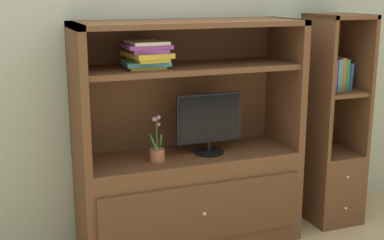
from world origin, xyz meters
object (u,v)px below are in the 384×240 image
media_console (189,175)px  tv_monitor (209,122)px  potted_plant (157,152)px  upright_book_row (334,75)px  bookshelf_tall (330,151)px  magazine_stack (146,54)px

media_console → tv_monitor: media_console is taller
potted_plant → upright_book_row: (1.40, 0.07, 0.42)m
potted_plant → bookshelf_tall: 1.43m
tv_monitor → magazine_stack: size_ratio=1.31×
media_console → bookshelf_tall: bookshelf_tall is taller
media_console → magazine_stack: (-0.29, -0.01, 0.85)m
tv_monitor → bookshelf_tall: 1.09m
tv_monitor → potted_plant: bearing=-174.8°
tv_monitor → upright_book_row: 1.05m
tv_monitor → upright_book_row: (1.02, 0.03, 0.26)m
tv_monitor → potted_plant: (-0.38, -0.04, -0.16)m
magazine_stack → bookshelf_tall: bookshelf_tall is taller
bookshelf_tall → upright_book_row: (-0.02, -0.01, 0.60)m
magazine_stack → media_console: bearing=1.2°
tv_monitor → bookshelf_tall: bookshelf_tall is taller
potted_plant → bookshelf_tall: bearing=3.2°
potted_plant → upright_book_row: 1.47m
bookshelf_tall → potted_plant: bearing=-176.8°
media_console → bookshelf_tall: (1.17, 0.00, 0.04)m
tv_monitor → bookshelf_tall: size_ratio=0.29×
tv_monitor → magazine_stack: 0.64m
tv_monitor → potted_plant: 0.42m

